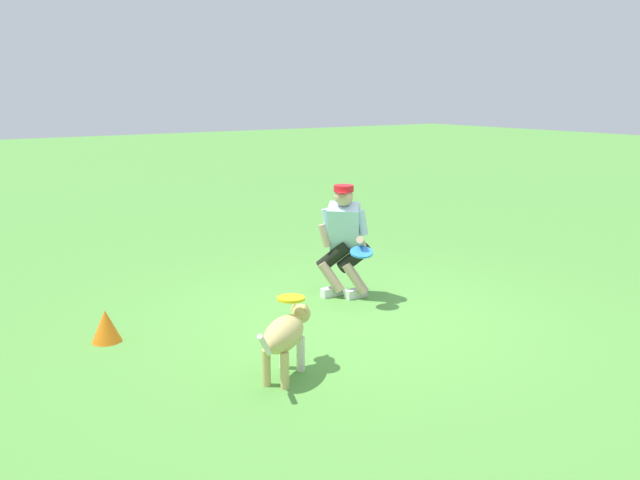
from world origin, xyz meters
name	(u,v)px	position (x,y,z in m)	size (l,w,h in m)	color
ground_plane	(357,318)	(0.00, 0.00, 0.00)	(60.00, 60.00, 0.00)	#569A40
person	(344,237)	(-0.31, -0.65, 0.70)	(0.57, 0.70, 1.29)	silver
dog	(286,334)	(1.33, 0.77, 0.36)	(0.85, 0.65, 0.55)	tan
frisbee_flying	(291,298)	(1.20, 0.65, 0.61)	(0.24, 0.24, 0.02)	yellow
frisbee_held	(362,252)	(-0.26, -0.27, 0.61)	(0.25, 0.25, 0.02)	#2C83E5
training_cone	(106,326)	(2.34, -0.81, 0.15)	(0.28, 0.28, 0.31)	orange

